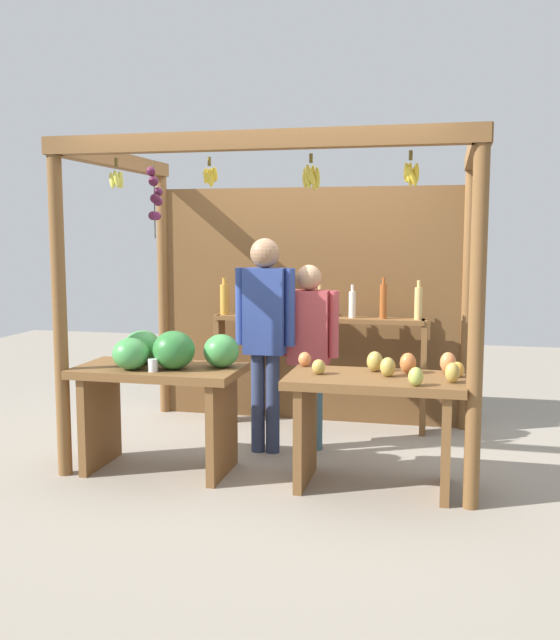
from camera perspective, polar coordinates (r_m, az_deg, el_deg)
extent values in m
plane|color=gray|center=(5.89, 0.43, -10.22)|extent=(12.00, 12.00, 0.00)
cylinder|color=brown|center=(5.28, -17.14, 0.74)|extent=(0.10, 0.10, 2.39)
cylinder|color=brown|center=(4.58, 15.37, -0.12)|extent=(0.10, 0.10, 2.39)
cylinder|color=brown|center=(6.99, -9.28, 2.39)|extent=(0.10, 0.10, 2.39)
cylinder|color=brown|center=(6.47, 14.72, 1.89)|extent=(0.10, 0.10, 2.39)
cube|color=brown|center=(4.74, -2.15, 14.12)|extent=(2.94, 0.12, 0.12)
cube|color=brown|center=(6.13, -12.95, 12.31)|extent=(0.12, 2.01, 0.12)
cube|color=brown|center=(5.53, 15.37, 12.85)|extent=(0.12, 2.01, 0.12)
cube|color=brown|center=(6.62, 2.28, 1.18)|extent=(2.84, 0.04, 2.15)
cylinder|color=brown|center=(4.77, 2.48, 12.74)|extent=(0.02, 0.02, 0.06)
ellipsoid|color=gold|center=(4.75, 2.99, 11.24)|extent=(0.04, 0.06, 0.14)
ellipsoid|color=gold|center=(4.78, 2.84, 11.07)|extent=(0.06, 0.06, 0.15)
ellipsoid|color=gold|center=(4.79, 2.52, 11.43)|extent=(0.06, 0.04, 0.14)
ellipsoid|color=gold|center=(4.78, 2.28, 11.24)|extent=(0.08, 0.07, 0.15)
ellipsoid|color=gold|center=(4.76, 2.01, 11.29)|extent=(0.04, 0.08, 0.14)
ellipsoid|color=gold|center=(4.74, 2.23, 11.22)|extent=(0.06, 0.05, 0.15)
ellipsoid|color=gold|center=(4.72, 2.42, 11.49)|extent=(0.08, 0.04, 0.14)
ellipsoid|color=gold|center=(4.73, 2.62, 11.12)|extent=(0.08, 0.07, 0.15)
cylinder|color=brown|center=(4.99, -5.65, 12.45)|extent=(0.02, 0.02, 0.06)
ellipsoid|color=gold|center=(4.97, -5.21, 11.48)|extent=(0.04, 0.07, 0.11)
ellipsoid|color=gold|center=(5.00, -5.34, 11.33)|extent=(0.06, 0.06, 0.11)
ellipsoid|color=gold|center=(5.01, -5.44, 11.07)|extent=(0.06, 0.04, 0.11)
ellipsoid|color=gold|center=(5.01, -5.66, 11.40)|extent=(0.07, 0.05, 0.11)
ellipsoid|color=gold|center=(5.00, -5.85, 11.33)|extent=(0.05, 0.06, 0.11)
ellipsoid|color=gold|center=(4.98, -5.88, 11.40)|extent=(0.05, 0.06, 0.11)
ellipsoid|color=gold|center=(4.97, -5.90, 11.30)|extent=(0.07, 0.05, 0.11)
ellipsoid|color=gold|center=(4.96, -5.65, 11.10)|extent=(0.07, 0.05, 0.11)
ellipsoid|color=gold|center=(4.97, -5.48, 11.24)|extent=(0.05, 0.05, 0.11)
cylinder|color=brown|center=(5.15, -12.91, 12.14)|extent=(0.02, 0.02, 0.06)
ellipsoid|color=#D1CC4C|center=(5.13, -12.58, 10.82)|extent=(0.04, 0.06, 0.12)
ellipsoid|color=#D1CC4C|center=(5.15, -12.66, 10.82)|extent=(0.08, 0.05, 0.13)
ellipsoid|color=#D1CC4C|center=(5.18, -13.06, 10.88)|extent=(0.06, 0.06, 0.13)
ellipsoid|color=#D1CC4C|center=(5.13, -13.23, 10.76)|extent=(0.07, 0.07, 0.13)
ellipsoid|color=#D1CC4C|center=(5.10, -12.89, 10.90)|extent=(0.06, 0.05, 0.13)
cylinder|color=brown|center=(4.66, 10.36, 12.77)|extent=(0.02, 0.02, 0.06)
ellipsoid|color=gold|center=(4.65, 10.80, 11.39)|extent=(0.04, 0.06, 0.13)
ellipsoid|color=gold|center=(4.68, 10.51, 11.21)|extent=(0.07, 0.05, 0.14)
ellipsoid|color=gold|center=(4.67, 10.20, 11.49)|extent=(0.06, 0.05, 0.14)
ellipsoid|color=gold|center=(4.66, 10.03, 11.48)|extent=(0.04, 0.08, 0.13)
ellipsoid|color=gold|center=(4.63, 10.13, 11.48)|extent=(0.06, 0.05, 0.14)
ellipsoid|color=gold|center=(4.62, 10.46, 11.17)|extent=(0.09, 0.06, 0.14)
cylinder|color=#4C422D|center=(5.24, -9.97, 9.43)|extent=(0.01, 0.01, 0.55)
sphere|color=#47142D|center=(5.24, -10.25, 11.56)|extent=(0.07, 0.07, 0.07)
sphere|color=#47142D|center=(5.23, -10.04, 10.83)|extent=(0.07, 0.07, 0.07)
sphere|color=#511938|center=(5.26, -9.68, 10.04)|extent=(0.07, 0.07, 0.07)
sphere|color=#47142D|center=(5.21, -9.93, 9.51)|extent=(0.07, 0.07, 0.07)
sphere|color=#511938|center=(5.24, -9.70, 9.30)|extent=(0.07, 0.07, 0.07)
sphere|color=#511938|center=(5.22, -10.09, 8.18)|extent=(0.06, 0.06, 0.06)
sphere|color=#601E42|center=(5.21, -9.78, 8.17)|extent=(0.06, 0.06, 0.06)
cube|color=brown|center=(5.28, -9.63, -4.01)|extent=(1.19, 0.64, 0.06)
cube|color=brown|center=(5.56, -14.14, -7.65)|extent=(0.06, 0.58, 0.71)
cube|color=brown|center=(5.20, -4.62, -8.47)|extent=(0.06, 0.58, 0.71)
ellipsoid|color=#429347|center=(5.41, -10.91, -2.13)|extent=(0.37, 0.37, 0.25)
ellipsoid|color=#429347|center=(5.17, -4.70, -2.47)|extent=(0.36, 0.36, 0.24)
ellipsoid|color=#429347|center=(5.18, -11.80, -2.65)|extent=(0.30, 0.30, 0.23)
ellipsoid|color=#2D7533|center=(5.14, -8.46, -2.38)|extent=(0.33, 0.33, 0.28)
cylinder|color=white|center=(5.09, -10.08, -3.56)|extent=(0.07, 0.07, 0.09)
cube|color=brown|center=(4.90, 7.57, -4.81)|extent=(1.19, 0.64, 0.06)
cube|color=brown|center=(5.06, 2.04, -8.90)|extent=(0.06, 0.58, 0.71)
cube|color=brown|center=(4.97, 13.06, -9.36)|extent=(0.06, 0.58, 0.71)
ellipsoid|color=#CC7038|center=(5.02, 10.15, -3.40)|extent=(0.16, 0.16, 0.14)
ellipsoid|color=#B79E47|center=(5.05, 7.55, -3.29)|extent=(0.12, 0.12, 0.14)
ellipsoid|color=gold|center=(4.96, 13.94, -3.84)|extent=(0.10, 0.10, 0.10)
ellipsoid|color=#B79E47|center=(4.89, 8.58, -3.72)|extent=(0.14, 0.14, 0.13)
ellipsoid|color=#B79E47|center=(4.92, 3.10, -3.74)|extent=(0.09, 0.09, 0.10)
ellipsoid|color=#E07F47|center=(5.08, 13.23, -3.33)|extent=(0.15, 0.15, 0.15)
ellipsoid|color=#E07F47|center=(5.21, 1.98, -3.13)|extent=(0.10, 0.10, 0.10)
ellipsoid|color=#A8B24C|center=(4.62, 10.76, -4.45)|extent=(0.12, 0.12, 0.12)
ellipsoid|color=#B79E47|center=(4.77, 13.57, -4.10)|extent=(0.10, 0.10, 0.13)
cube|color=brown|center=(6.64, -4.83, -3.83)|extent=(0.05, 0.20, 1.00)
cube|color=brown|center=(6.33, 11.35, -4.48)|extent=(0.05, 0.20, 1.00)
cube|color=brown|center=(6.35, 3.09, 0.07)|extent=(1.85, 0.22, 0.04)
cylinder|color=gold|center=(6.54, -4.45, 1.64)|extent=(0.08, 0.08, 0.27)
cylinder|color=gold|center=(6.53, -4.47, 3.10)|extent=(0.03, 0.03, 0.06)
cylinder|color=#994C1E|center=(6.46, -2.03, 1.57)|extent=(0.06, 0.06, 0.27)
cylinder|color=#994C1E|center=(6.45, -2.03, 3.02)|extent=(0.03, 0.03, 0.06)
cylinder|color=#D8B266|center=(6.39, 0.49, 1.34)|extent=(0.07, 0.07, 0.23)
cylinder|color=#D8B266|center=(6.38, 0.49, 2.63)|extent=(0.03, 0.03, 0.06)
cylinder|color=#D8B266|center=(6.33, 3.17, 1.26)|extent=(0.07, 0.07, 0.23)
cylinder|color=#D8B266|center=(6.32, 3.18, 2.55)|extent=(0.03, 0.03, 0.06)
cylinder|color=silver|center=(6.29, 5.77, 1.22)|extent=(0.06, 0.06, 0.23)
cylinder|color=silver|center=(6.28, 5.79, 2.55)|extent=(0.03, 0.03, 0.06)
cylinder|color=#994C1E|center=(6.26, 8.22, 1.47)|extent=(0.06, 0.06, 0.30)
cylinder|color=#994C1E|center=(6.24, 8.25, 3.11)|extent=(0.03, 0.03, 0.06)
cylinder|color=#D8B266|center=(6.24, 10.96, 1.30)|extent=(0.07, 0.07, 0.28)
cylinder|color=#D8B266|center=(6.23, 10.99, 2.85)|extent=(0.03, 0.03, 0.06)
cylinder|color=navy|center=(5.73, -1.77, -6.59)|extent=(0.11, 0.11, 0.80)
cylinder|color=navy|center=(5.70, -0.59, -6.65)|extent=(0.11, 0.11, 0.80)
cube|color=#2D428C|center=(5.59, -1.20, 0.72)|extent=(0.32, 0.19, 0.67)
cylinder|color=#2D428C|center=(5.64, -3.17, 1.11)|extent=(0.08, 0.08, 0.61)
cylinder|color=#2D428C|center=(5.54, 0.81, 1.01)|extent=(0.08, 0.08, 0.61)
sphere|color=#997051|center=(5.56, -1.21, 5.35)|extent=(0.23, 0.23, 0.23)
cylinder|color=#3B5D6B|center=(5.82, 1.70, -6.87)|extent=(0.11, 0.11, 0.70)
cylinder|color=#3B5D6B|center=(5.80, 2.87, -6.92)|extent=(0.11, 0.11, 0.70)
cube|color=#BF474C|center=(5.69, 2.31, -0.58)|extent=(0.32, 0.19, 0.59)
cylinder|color=#BF474C|center=(5.73, 0.35, -0.23)|extent=(0.08, 0.08, 0.53)
cylinder|color=#BF474C|center=(5.65, 4.30, -0.35)|extent=(0.08, 0.08, 0.53)
sphere|color=tan|center=(5.65, 2.33, 3.40)|extent=(0.20, 0.20, 0.20)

